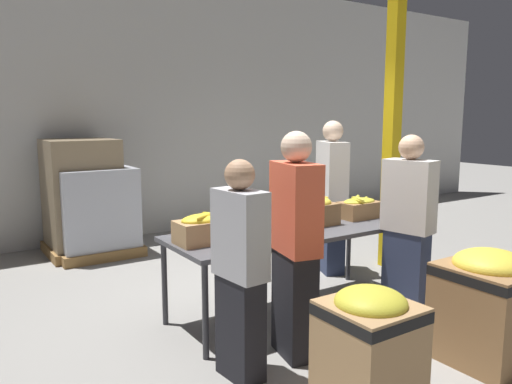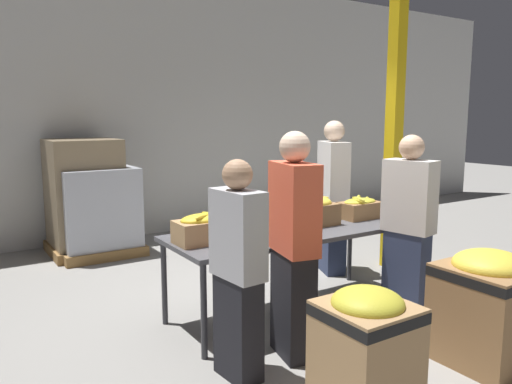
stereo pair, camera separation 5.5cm
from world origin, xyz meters
TOP-DOWN VIEW (x-y plane):
  - ground_plane at (0.00, 0.00)m, footprint 30.00×30.00m
  - wall_back at (0.00, 3.77)m, footprint 16.00×0.08m
  - sorting_table at (0.00, 0.00)m, footprint 2.34×0.89m
  - banana_box_0 at (-0.90, 0.01)m, footprint 0.46×0.33m
  - banana_box_1 at (-0.26, 0.00)m, footprint 0.39×0.30m
  - banana_box_2 at (0.33, 0.06)m, footprint 0.38×0.33m
  - banana_box_3 at (0.90, 0.04)m, footprint 0.43×0.32m
  - volunteer_0 at (-1.03, -0.76)m, footprint 0.24×0.43m
  - volunteer_1 at (-0.50, -0.70)m, footprint 0.32×0.50m
  - volunteer_2 at (1.15, 0.73)m, footprint 0.40×0.53m
  - volunteer_3 at (0.85, -0.63)m, footprint 0.31×0.49m
  - donation_bin_0 at (-0.60, -1.56)m, footprint 0.52×0.52m
  - donation_bin_1 at (0.66, -1.56)m, footprint 0.64×0.64m
  - support_pillar at (1.90, 0.52)m, footprint 0.15×0.15m
  - pallet_stack_0 at (-0.96, 3.06)m, footprint 1.06×1.06m
  - pallet_stack_1 at (-1.08, 3.17)m, footprint 0.96×0.96m

SIDE VIEW (x-z plane):
  - ground_plane at x=0.00m, z-range 0.00..0.00m
  - donation_bin_0 at x=-0.60m, z-range 0.03..0.84m
  - donation_bin_1 at x=0.66m, z-range 0.02..0.89m
  - pallet_stack_0 at x=-0.96m, z-range -0.01..1.15m
  - sorting_table at x=0.00m, z-range 0.35..1.14m
  - pallet_stack_1 at x=-1.08m, z-range -0.01..1.52m
  - volunteer_0 at x=-1.03m, z-range 0.00..1.55m
  - volunteer_3 at x=0.85m, z-range -0.01..1.67m
  - volunteer_1 at x=-0.50m, z-range -0.01..1.72m
  - volunteer_2 at x=1.15m, z-range -0.01..1.78m
  - banana_box_1 at x=-0.26m, z-range 0.79..1.02m
  - banana_box_3 at x=0.90m, z-range 0.79..1.03m
  - banana_box_0 at x=-0.90m, z-range 0.79..1.05m
  - banana_box_2 at x=0.33m, z-range 0.80..1.08m
  - wall_back at x=0.00m, z-range 0.00..4.00m
  - support_pillar at x=1.90m, z-range 0.00..4.00m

